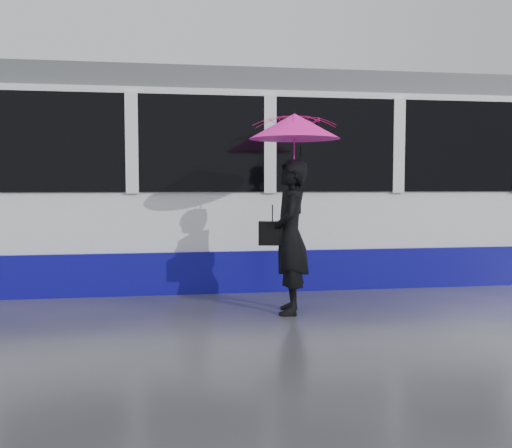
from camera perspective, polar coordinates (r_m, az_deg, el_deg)
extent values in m
plane|color=#2A2A2F|center=(7.25, -8.22, -8.89)|extent=(90.00, 90.00, 0.00)
cube|color=#3F3D38|center=(8.99, -8.34, -6.30)|extent=(34.00, 0.07, 0.02)
cube|color=#3F3D38|center=(10.41, -8.40, -4.89)|extent=(34.00, 0.07, 0.02)
cube|color=white|center=(9.78, -20.63, 3.24)|extent=(24.00, 2.40, 2.95)
cube|color=#0E0B83|center=(9.86, -20.46, -3.84)|extent=(24.00, 2.56, 0.62)
cube|color=black|center=(9.79, -20.73, 7.19)|extent=(23.00, 2.48, 1.40)
cube|color=#505357|center=(9.90, -20.87, 12.83)|extent=(23.60, 2.20, 0.35)
imported|color=black|center=(7.09, 3.43, -1.28)|extent=(0.58, 0.77, 1.92)
imported|color=#E21360|center=(7.09, 3.86, 7.32)|extent=(1.22, 1.24, 0.96)
cone|color=#E21360|center=(7.11, 3.87, 9.73)|extent=(1.31, 1.31, 0.31)
cylinder|color=black|center=(7.13, 3.88, 11.17)|extent=(0.01, 0.01, 0.07)
cylinder|color=black|center=(7.12, 4.47, 4.40)|extent=(0.02, 0.02, 0.84)
cube|color=black|center=(7.07, 1.65, -0.92)|extent=(0.36, 0.21, 0.30)
cylinder|color=black|center=(7.05, 1.65, 1.01)|extent=(0.01, 0.01, 0.18)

